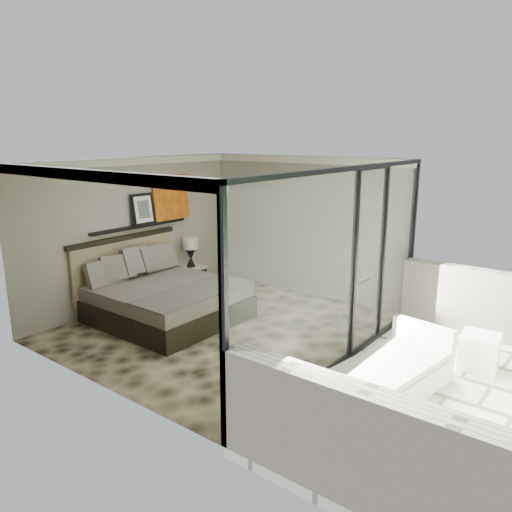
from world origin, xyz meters
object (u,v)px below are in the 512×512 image
Objects in this scene: table_lamp at (191,248)px; ottoman at (479,351)px; lounger at (392,373)px; nightstand at (190,277)px; bed at (164,298)px.

table_lamp is 1.23× the size of ottoman.
lounger is (5.07, -1.42, -0.69)m from table_lamp.
lounger is (5.12, -1.43, -0.06)m from nightstand.
bed reaches higher than lounger.
nightstand is at bearing 120.02° from bed.
table_lamp is at bearing 118.50° from bed.
nightstand is 0.64m from table_lamp.
table_lamp reaches higher than nightstand.
bed is 1.76m from table_lamp.
bed reaches higher than nightstand.
table_lamp is at bearing -35.40° from nightstand.
lounger is at bearing 0.71° from bed.
lounger reaches higher than nightstand.
table_lamp is at bearing 172.17° from lounger.
lounger is at bearing -118.15° from ottoman.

